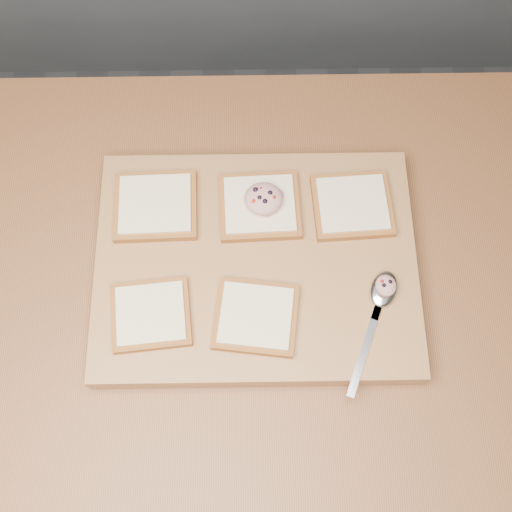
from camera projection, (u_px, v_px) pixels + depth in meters
The scene contains 11 objects.
ground at pixel (272, 388), 1.85m from camera, with size 4.00×4.00×0.00m, color #515459.
island_counter at pixel (277, 350), 1.43m from camera, with size 2.00×0.80×0.90m.
cutting_board at pixel (256, 264), 1.00m from camera, with size 0.49×0.38×0.04m, color #A57A46.
bread_far_left at pixel (156, 206), 1.01m from camera, with size 0.13×0.12×0.02m.
bread_far_center at pixel (260, 206), 1.01m from camera, with size 0.13×0.12×0.02m.
bread_far_right at pixel (352, 206), 1.01m from camera, with size 0.13×0.12×0.02m.
bread_near_left at pixel (151, 315), 0.94m from camera, with size 0.12×0.12×0.02m.
bread_near_center at pixel (256, 317), 0.94m from camera, with size 0.13×0.12×0.02m.
tuna_salad_dollop at pixel (263, 199), 0.99m from camera, with size 0.06×0.06×0.03m.
spoon at pixel (381, 298), 0.96m from camera, with size 0.10×0.20×0.01m.
spoon_salad at pixel (386, 285), 0.95m from camera, with size 0.03×0.03×0.02m.
Camera 1 is at (-0.05, -0.35, 1.85)m, focal length 45.00 mm.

